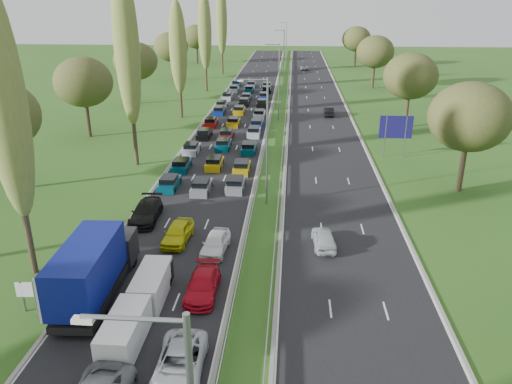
# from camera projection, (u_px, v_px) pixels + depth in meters

# --- Properties ---
(ground) EXTENTS (260.00, 260.00, 0.00)m
(ground) POSITION_uv_depth(u_px,v_px,m) (279.00, 118.00, 82.34)
(ground) COLOR #2E531A
(ground) RESTS_ON ground
(near_carriageway) EXTENTS (10.50, 215.00, 0.04)m
(near_carriageway) POSITION_uv_depth(u_px,v_px,m) (240.00, 114.00, 85.12)
(near_carriageway) COLOR black
(near_carriageway) RESTS_ON ground
(far_carriageway) EXTENTS (10.50, 215.00, 0.04)m
(far_carriageway) POSITION_uv_depth(u_px,v_px,m) (319.00, 115.00, 84.20)
(far_carriageway) COLOR black
(far_carriageway) RESTS_ON ground
(central_reservation) EXTENTS (2.36, 215.00, 0.32)m
(central_reservation) POSITION_uv_depth(u_px,v_px,m) (279.00, 111.00, 84.46)
(central_reservation) COLOR gray
(central_reservation) RESTS_ON ground
(lamp_columns) EXTENTS (0.18, 140.18, 12.00)m
(lamp_columns) POSITION_uv_depth(u_px,v_px,m) (279.00, 83.00, 78.29)
(lamp_columns) COLOR gray
(lamp_columns) RESTS_ON ground
(poplar_row) EXTENTS (2.80, 127.80, 22.44)m
(poplar_row) POSITION_uv_depth(u_px,v_px,m) (160.00, 46.00, 67.93)
(poplar_row) COLOR #2D2116
(poplar_row) RESTS_ON ground
(woodland_left) EXTENTS (8.00, 166.00, 11.10)m
(woodland_left) POSITION_uv_depth(u_px,v_px,m) (73.00, 86.00, 65.22)
(woodland_left) COLOR #2D2116
(woodland_left) RESTS_ON ground
(woodland_right) EXTENTS (8.00, 153.00, 11.10)m
(woodland_right) POSITION_uv_depth(u_px,v_px,m) (424.00, 85.00, 65.82)
(woodland_right) COLOR #2D2116
(woodland_right) RESTS_ON ground
(traffic_queue_fill) EXTENTS (9.06, 68.46, 0.80)m
(traffic_queue_fill) POSITION_uv_depth(u_px,v_px,m) (236.00, 118.00, 80.41)
(traffic_queue_fill) COLOR #053F4C
(traffic_queue_fill) RESTS_ON ground
(near_car_3) EXTENTS (2.50, 5.64, 1.61)m
(near_car_3) POSITION_uv_depth(u_px,v_px,m) (146.00, 212.00, 44.18)
(near_car_3) COLOR black
(near_car_3) RESTS_ON near_carriageway
(near_car_8) EXTENTS (2.16, 4.76, 1.58)m
(near_car_8) POSITION_uv_depth(u_px,v_px,m) (178.00, 232.00, 40.33)
(near_car_8) COLOR #C4C30D
(near_car_8) RESTS_ON near_carriageway
(near_car_10) EXTENTS (2.66, 5.42, 1.48)m
(near_car_10) POSITION_uv_depth(u_px,v_px,m) (180.00, 364.00, 25.98)
(near_car_10) COLOR silver
(near_car_10) RESTS_ON near_carriageway
(near_car_11) EXTENTS (2.00, 4.91, 1.42)m
(near_car_11) POSITION_uv_depth(u_px,v_px,m) (203.00, 285.00, 33.11)
(near_car_11) COLOR #B40B1B
(near_car_11) RESTS_ON near_carriageway
(near_car_12) EXTENTS (2.16, 4.58, 1.51)m
(near_car_12) POSITION_uv_depth(u_px,v_px,m) (215.00, 243.00, 38.69)
(near_car_12) COLOR white
(near_car_12) RESTS_ON near_carriageway
(far_car_0) EXTENTS (2.00, 4.34, 1.44)m
(far_car_0) POSITION_uv_depth(u_px,v_px,m) (324.00, 238.00, 39.52)
(far_car_0) COLOR #B1B8BB
(far_car_0) RESTS_ON far_carriageway
(far_car_1) EXTENTS (1.55, 4.42, 1.45)m
(far_car_1) POSITION_uv_depth(u_px,v_px,m) (329.00, 111.00, 83.39)
(far_car_1) COLOR black
(far_car_1) RESTS_ON far_carriageway
(far_car_2) EXTENTS (2.56, 5.12, 1.39)m
(far_car_2) POSITION_uv_depth(u_px,v_px,m) (304.00, 67.00, 136.19)
(far_car_2) COLOR gray
(far_car_2) RESTS_ON far_carriageway
(blue_lorry) EXTENTS (2.79, 10.05, 4.24)m
(blue_lorry) POSITION_uv_depth(u_px,v_px,m) (94.00, 268.00, 32.38)
(blue_lorry) COLOR black
(blue_lorry) RESTS_ON near_carriageway
(white_van_front) EXTENTS (1.89, 4.82, 1.94)m
(white_van_front) POSITION_uv_depth(u_px,v_px,m) (126.00, 329.00, 28.29)
(white_van_front) COLOR white
(white_van_front) RESTS_ON near_carriageway
(white_van_rear) EXTENTS (1.88, 4.79, 1.92)m
(white_van_rear) POSITION_uv_depth(u_px,v_px,m) (152.00, 283.00, 32.82)
(white_van_rear) COLOR silver
(white_van_rear) RESTS_ON near_carriageway
(info_sign) EXTENTS (1.50, 0.20, 2.10)m
(info_sign) POSITION_uv_depth(u_px,v_px,m) (28.00, 293.00, 31.09)
(info_sign) COLOR gray
(info_sign) RESTS_ON ground
(direction_sign) EXTENTS (4.00, 0.16, 5.20)m
(direction_sign) POSITION_uv_depth(u_px,v_px,m) (396.00, 129.00, 60.78)
(direction_sign) COLOR gray
(direction_sign) RESTS_ON ground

